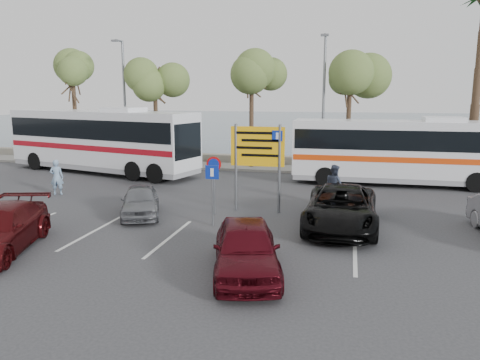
% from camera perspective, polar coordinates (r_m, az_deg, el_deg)
% --- Properties ---
extents(ground, '(120.00, 120.00, 0.00)m').
position_cam_1_polar(ground, '(16.62, -3.44, -6.34)').
color(ground, '#323234').
rests_on(ground, ground).
extents(kerb_strip, '(44.00, 2.40, 0.15)m').
position_cam_1_polar(kerb_strip, '(29.96, 4.19, 1.43)').
color(kerb_strip, gray).
rests_on(kerb_strip, ground).
extents(seawall, '(48.00, 0.80, 0.60)m').
position_cam_1_polar(seawall, '(31.89, 4.76, 2.39)').
color(seawall, gray).
rests_on(seawall, ground).
extents(sea, '(140.00, 140.00, 0.00)m').
position_cam_1_polar(sea, '(75.52, 9.70, 6.79)').
color(sea, '#435E6B').
rests_on(sea, ground).
extents(tree_far_left, '(3.20, 3.20, 7.60)m').
position_cam_1_polar(tree_far_left, '(34.66, -19.76, 12.47)').
color(tree_far_left, '#382619').
rests_on(tree_far_left, kerb_strip).
extents(tree_left, '(3.20, 3.20, 7.20)m').
position_cam_1_polar(tree_left, '(31.84, -10.38, 12.54)').
color(tree_left, '#382619').
rests_on(tree_left, kerb_strip).
extents(tree_mid, '(3.20, 3.20, 8.00)m').
position_cam_1_polar(tree_mid, '(29.91, 1.44, 14.09)').
color(tree_mid, '#382619').
rests_on(tree_mid, kerb_strip).
extents(tree_right, '(3.20, 3.20, 7.40)m').
position_cam_1_polar(tree_right, '(29.26, 13.32, 12.93)').
color(tree_right, '#382619').
rests_on(tree_right, kerb_strip).
extents(street_lamp_left, '(0.45, 1.15, 8.01)m').
position_cam_1_polar(street_lamp_left, '(32.23, -13.96, 9.88)').
color(street_lamp_left, slate).
rests_on(street_lamp_left, kerb_strip).
extents(street_lamp_right, '(0.45, 1.15, 8.01)m').
position_cam_1_polar(street_lamp_right, '(28.79, 10.16, 9.97)').
color(street_lamp_right, slate).
rests_on(street_lamp_right, kerb_strip).
extents(direction_sign, '(2.20, 0.12, 3.60)m').
position_cam_1_polar(direction_sign, '(18.92, 2.16, 3.29)').
color(direction_sign, slate).
rests_on(direction_sign, ground).
extents(sign_no_stop, '(0.60, 0.08, 2.35)m').
position_cam_1_polar(sign_no_stop, '(18.64, -3.18, 0.51)').
color(sign_no_stop, slate).
rests_on(sign_no_stop, ground).
extents(sign_parking, '(0.50, 0.07, 2.25)m').
position_cam_1_polar(sign_parking, '(17.05, -3.39, -0.81)').
color(sign_parking, slate).
rests_on(sign_parking, ground).
extents(lane_markings, '(12.02, 4.20, 0.01)m').
position_cam_1_polar(lane_markings, '(16.08, -8.40, -7.01)').
color(lane_markings, silver).
rests_on(lane_markings, ground).
extents(coach_bus_left, '(13.11, 6.02, 4.00)m').
position_cam_1_polar(coach_bus_left, '(29.78, -16.57, 4.42)').
color(coach_bus_left, silver).
rests_on(coach_bus_left, ground).
extents(coach_bus_right, '(11.64, 2.55, 3.63)m').
position_cam_1_polar(coach_bus_right, '(26.09, 19.50, 3.05)').
color(coach_bus_right, silver).
rests_on(coach_bus_right, ground).
extents(car_silver_a, '(2.70, 3.85, 1.22)m').
position_cam_1_polar(car_silver_a, '(19.01, -12.05, -2.49)').
color(car_silver_a, slate).
rests_on(car_silver_a, ground).
extents(car_red, '(2.73, 4.58, 1.46)m').
position_cam_1_polar(car_red, '(12.69, 0.75, -8.28)').
color(car_red, '#4B0A13').
rests_on(car_red, ground).
extents(suv_black, '(2.59, 5.47, 1.51)m').
position_cam_1_polar(suv_black, '(17.22, 12.22, -3.36)').
color(suv_black, black).
rests_on(suv_black, ground).
extents(pedestrian_near, '(0.72, 0.59, 1.70)m').
position_cam_1_polar(pedestrian_near, '(24.06, -21.44, 0.33)').
color(pedestrian_near, '#809DBA').
rests_on(pedestrian_near, ground).
extents(pedestrian_far, '(1.05, 1.09, 1.77)m').
position_cam_1_polar(pedestrian_far, '(20.78, 11.43, -0.57)').
color(pedestrian_far, '#363E52').
rests_on(pedestrian_far, ground).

